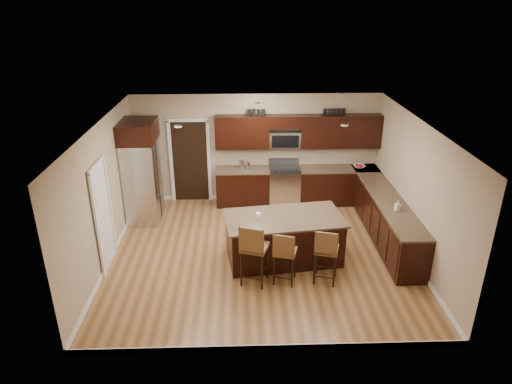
{
  "coord_description": "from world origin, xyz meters",
  "views": [
    {
      "loc": [
        -0.36,
        -8.0,
        4.86
      ],
      "look_at": [
        -0.09,
        0.4,
        1.2
      ],
      "focal_mm": 32.0,
      "sensor_mm": 36.0,
      "label": 1
    }
  ],
  "objects_px": {
    "island": "(284,239)",
    "stool_left": "(253,248)",
    "stool_mid": "(285,252)",
    "range": "(284,185)",
    "stool_right": "(326,250)",
    "refrigerator": "(142,171)"
  },
  "relations": [
    {
      "from": "island",
      "to": "stool_mid",
      "type": "distance_m",
      "value": 0.87
    },
    {
      "from": "island",
      "to": "stool_right",
      "type": "distance_m",
      "value": 1.11
    },
    {
      "from": "range",
      "to": "refrigerator",
      "type": "bearing_deg",
      "value": -166.4
    },
    {
      "from": "stool_right",
      "to": "refrigerator",
      "type": "bearing_deg",
      "value": 160.27
    },
    {
      "from": "stool_mid",
      "to": "refrigerator",
      "type": "distance_m",
      "value": 4.06
    },
    {
      "from": "island",
      "to": "stool_mid",
      "type": "xyz_separation_m",
      "value": [
        -0.06,
        -0.84,
        0.22
      ]
    },
    {
      "from": "range",
      "to": "stool_left",
      "type": "distance_m",
      "value": 3.6
    },
    {
      "from": "island",
      "to": "stool_left",
      "type": "xyz_separation_m",
      "value": [
        -0.62,
        -0.85,
        0.32
      ]
    },
    {
      "from": "stool_left",
      "to": "stool_right",
      "type": "relative_size",
      "value": 1.1
    },
    {
      "from": "range",
      "to": "stool_mid",
      "type": "bearing_deg",
      "value": -95.06
    },
    {
      "from": "island",
      "to": "refrigerator",
      "type": "distance_m",
      "value": 3.65
    },
    {
      "from": "stool_right",
      "to": "refrigerator",
      "type": "height_order",
      "value": "refrigerator"
    },
    {
      "from": "island",
      "to": "stool_left",
      "type": "bearing_deg",
      "value": -133.87
    },
    {
      "from": "stool_left",
      "to": "stool_right",
      "type": "xyz_separation_m",
      "value": [
        1.3,
        0.01,
        -0.07
      ]
    },
    {
      "from": "island",
      "to": "stool_mid",
      "type": "height_order",
      "value": "stool_mid"
    },
    {
      "from": "range",
      "to": "stool_mid",
      "type": "xyz_separation_m",
      "value": [
        -0.31,
        -3.48,
        0.18
      ]
    },
    {
      "from": "stool_right",
      "to": "refrigerator",
      "type": "relative_size",
      "value": 0.46
    },
    {
      "from": "refrigerator",
      "to": "stool_mid",
      "type": "bearing_deg",
      "value": -41.88
    },
    {
      "from": "range",
      "to": "island",
      "type": "relative_size",
      "value": 0.46
    },
    {
      "from": "stool_mid",
      "to": "stool_left",
      "type": "bearing_deg",
      "value": -163.62
    },
    {
      "from": "range",
      "to": "stool_right",
      "type": "relative_size",
      "value": 1.02
    },
    {
      "from": "stool_left",
      "to": "refrigerator",
      "type": "height_order",
      "value": "refrigerator"
    }
  ]
}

